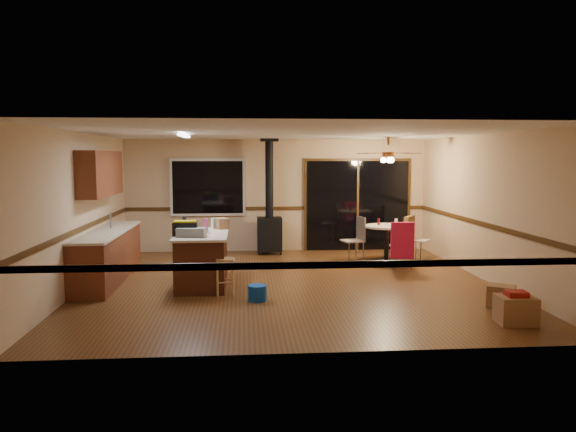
{
  "coord_description": "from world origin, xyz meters",
  "views": [
    {
      "loc": [
        -0.8,
        -9.56,
        2.19
      ],
      "look_at": [
        0.0,
        0.3,
        1.15
      ],
      "focal_mm": 35.0,
      "sensor_mm": 36.0,
      "label": 1
    }
  ],
  "objects": [
    {
      "name": "bottle_pink",
      "position": [
        -1.43,
        0.04,
        1.02
      ],
      "size": [
        0.1,
        0.1,
        0.24
      ],
      "primitive_type": "cylinder",
      "rotation": [
        0.0,
        0.0,
        0.35
      ],
      "color": "#D84C8C",
      "rests_on": "kitchen_island"
    },
    {
      "name": "wall_right",
      "position": [
        3.5,
        0.0,
        1.3
      ],
      "size": [
        0.0,
        7.0,
        7.0
      ],
      "primitive_type": "plane",
      "rotation": [
        1.57,
        0.0,
        -1.57
      ],
      "color": "tan",
      "rests_on": "ground"
    },
    {
      "name": "bottle_white",
      "position": [
        -1.34,
        0.57,
        1.0
      ],
      "size": [
        0.07,
        0.07,
        0.19
      ],
      "primitive_type": "cylinder",
      "rotation": [
        0.0,
        0.0,
        -0.15
      ],
      "color": "white",
      "rests_on": "kitchen_island"
    },
    {
      "name": "lower_cabinets",
      "position": [
        -3.2,
        0.5,
        0.43
      ],
      "size": [
        0.6,
        3.0,
        0.86
      ],
      "primitive_type": "cube",
      "color": "#612B18",
      "rests_on": "ground"
    },
    {
      "name": "box_on_island",
      "position": [
        -1.19,
        0.58,
        1.0
      ],
      "size": [
        0.31,
        0.35,
        0.19
      ],
      "primitive_type": "cube",
      "rotation": [
        0.0,
        0.0,
        0.42
      ],
      "color": "brown",
      "rests_on": "kitchen_island"
    },
    {
      "name": "toolbox_yellow_lid",
      "position": [
        -1.75,
        -0.28,
        1.13
      ],
      "size": [
        0.36,
        0.19,
        0.03
      ],
      "primitive_type": "cube",
      "rotation": [
        0.0,
        0.0,
        0.01
      ],
      "color": "gold",
      "rests_on": "toolbox_black"
    },
    {
      "name": "chair_near",
      "position": [
        2.25,
        0.9,
        0.6
      ],
      "size": [
        0.48,
        0.51,
        0.7
      ],
      "color": "tan",
      "rests_on": "ground"
    },
    {
      "name": "countertop",
      "position": [
        -3.2,
        0.5,
        0.88
      ],
      "size": [
        0.64,
        3.04,
        0.04
      ],
      "primitive_type": "cube",
      "color": "beige",
      "rests_on": "lower_cabinets"
    },
    {
      "name": "box_under_window",
      "position": [
        -1.65,
        3.1,
        0.22
      ],
      "size": [
        0.57,
        0.47,
        0.44
      ],
      "primitive_type": "cube",
      "rotation": [
        0.0,
        0.0,
        0.05
      ],
      "color": "brown",
      "rests_on": "floor"
    },
    {
      "name": "kitchen_island",
      "position": [
        -1.5,
        0.0,
        0.45
      ],
      "size": [
        0.88,
        1.68,
        0.9
      ],
      "color": "#3F1B0F",
      "rests_on": "ground"
    },
    {
      "name": "chair_left",
      "position": [
        1.58,
        1.91,
        0.59
      ],
      "size": [
        0.49,
        0.48,
        0.51
      ],
      "color": "tan",
      "rests_on": "ground"
    },
    {
      "name": "upper_cabinets",
      "position": [
        -3.33,
        0.7,
        1.9
      ],
      "size": [
        0.35,
        2.0,
        0.8
      ],
      "primitive_type": "cube",
      "color": "#612B18",
      "rests_on": "ground"
    },
    {
      "name": "bar_stool",
      "position": [
        -1.09,
        -0.72,
        0.29
      ],
      "size": [
        0.36,
        0.36,
        0.59
      ],
      "primitive_type": "cylinder",
      "rotation": [
        0.0,
        0.0,
        -0.13
      ],
      "color": "tan",
      "rests_on": "floor"
    },
    {
      "name": "glass_red",
      "position": [
        2.03,
        1.88,
        0.85
      ],
      "size": [
        0.06,
        0.06,
        0.14
      ],
      "primitive_type": "cylinder",
      "rotation": [
        0.0,
        0.0,
        -0.1
      ],
      "color": "#590C14",
      "rests_on": "dining_table"
    },
    {
      "name": "box_corner_a",
      "position": [
        2.79,
        -2.59,
        0.18
      ],
      "size": [
        0.51,
        0.44,
        0.36
      ],
      "primitive_type": "cube",
      "rotation": [
        0.0,
        0.0,
        -0.07
      ],
      "color": "brown",
      "rests_on": "floor"
    },
    {
      "name": "ceiling",
      "position": [
        0.0,
        0.0,
        2.6
      ],
      "size": [
        7.0,
        7.0,
        0.0
      ],
      "primitive_type": "plane",
      "rotation": [
        3.14,
        0.0,
        0.0
      ],
      "color": "silver",
      "rests_on": "ground"
    },
    {
      "name": "wall_front",
      "position": [
        0.0,
        -3.5,
        1.3
      ],
      "size": [
        7.0,
        0.0,
        7.0
      ],
      "primitive_type": "plane",
      "rotation": [
        -1.57,
        0.0,
        0.0
      ],
      "color": "tan",
      "rests_on": "ground"
    },
    {
      "name": "ceiling_fan",
      "position": [
        2.18,
        1.78,
        2.21
      ],
      "size": [
        0.24,
        0.24,
        0.55
      ],
      "color": "brown",
      "rests_on": "ceiling"
    },
    {
      "name": "box_small_red",
      "position": [
        2.79,
        -2.59,
        0.4
      ],
      "size": [
        0.28,
        0.24,
        0.07
      ],
      "primitive_type": "cube",
      "rotation": [
        0.0,
        0.0,
        -0.07
      ],
      "color": "maroon",
      "rests_on": "box_corner_a"
    },
    {
      "name": "sliding_door",
      "position": [
        1.9,
        3.45,
        1.05
      ],
      "size": [
        2.52,
        0.1,
        2.1
      ],
      "primitive_type": "cube",
      "color": "black",
      "rests_on": "ground"
    },
    {
      "name": "toolbox_black",
      "position": [
        -1.75,
        -0.28,
        1.01
      ],
      "size": [
        0.4,
        0.21,
        0.22
      ],
      "primitive_type": "cube",
      "rotation": [
        0.0,
        0.0,
        0.01
      ],
      "color": "black",
      "rests_on": "kitchen_island"
    },
    {
      "name": "wood_stove",
      "position": [
        -0.2,
        3.05,
        0.73
      ],
      "size": [
        0.55,
        0.5,
        2.52
      ],
      "color": "black",
      "rests_on": "ground"
    },
    {
      "name": "bottle_dark",
      "position": [
        -1.82,
        0.31,
        1.03
      ],
      "size": [
        0.09,
        0.09,
        0.25
      ],
      "primitive_type": "cylinder",
      "rotation": [
        0.0,
        0.0,
        0.36
      ],
      "color": "black",
      "rests_on": "kitchen_island"
    },
    {
      "name": "blue_bucket",
      "position": [
        -0.59,
        -1.14,
        0.12
      ],
      "size": [
        0.36,
        0.36,
        0.24
      ],
      "primitive_type": "cylinder",
      "rotation": [
        0.0,
        0.0,
        0.28
      ],
      "color": "#0B41A3",
      "rests_on": "floor"
    },
    {
      "name": "chair_rail",
      "position": [
        0.0,
        0.0,
        1.0
      ],
      "size": [
        7.0,
        7.0,
        0.08
      ],
      "primitive_type": null,
      "color": "#3B250E",
      "rests_on": "ground"
    },
    {
      "name": "box_corner_b",
      "position": [
        2.99,
        -1.74,
        0.15
      ],
      "size": [
        0.5,
        0.48,
        0.31
      ],
      "primitive_type": "cube",
      "rotation": [
        0.0,
        0.0,
        -0.54
      ],
      "color": "brown",
      "rests_on": "floor"
    },
    {
      "name": "fluorescent_strip",
      "position": [
        -1.8,
        0.3,
        2.56
      ],
      "size": [
        0.1,
        1.2,
        0.04
      ],
      "primitive_type": "cube",
      "color": "white",
      "rests_on": "ceiling"
    },
    {
      "name": "chair_right",
      "position": [
        2.73,
        1.94,
        0.6
      ],
      "size": [
        0.62,
        0.61,
        0.7
      ],
      "color": "tan",
      "rests_on": "ground"
    },
    {
      "name": "wall_back",
      "position": [
        0.0,
        3.5,
        1.3
      ],
      "size": [
        7.0,
        0.0,
        7.0
      ],
      "primitive_type": "plane",
      "rotation": [
        1.57,
        0.0,
        0.0
      ],
      "color": "tan",
      "rests_on": "ground"
    },
    {
      "name": "wall_left",
      "position": [
        -3.5,
        0.0,
        1.3
      ],
      "size": [
        0.0,
        7.0,
        7.0
      ],
      "primitive_type": "plane",
      "rotation": [
        1.57,
        0.0,
        1.57
      ],
      "color": "tan",
      "rests_on": "ground"
    },
    {
      "name": "floor",
      "position": [
        0.0,
        0.0,
        0.0
      ],
      "size": [
        7.0,
        7.0,
        0.0
      ],
      "primitive_type": "plane",
      "color": "#513016",
      "rests_on": "ground"
    },
    {
      "name": "window",
      "position": [
        -1.6,
        3.45,
        1.5
      ],
      "size": [
        1.72,
        0.1,
        1.32
      ],
      "primitive_type": "cube",
      "color": "black",
      "rests_on": "ground"
    },
    {
      "name": "dining_table",
      "position": [
        2.18,
        1.78,
        0.53
      ],
      "size": [
        0.94,
        0.94,
        0.78
      ],
      "color": "black",
      "rests_on": "ground"
    },
    {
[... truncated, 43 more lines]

